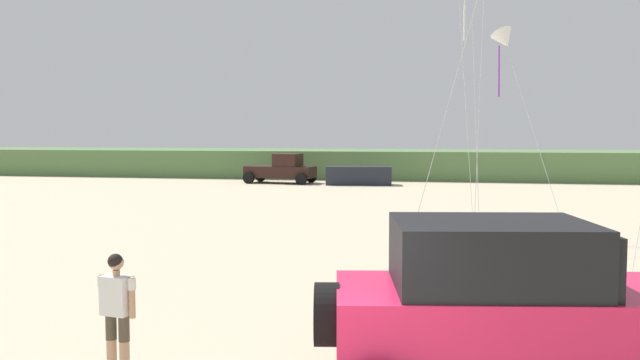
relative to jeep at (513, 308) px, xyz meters
The scene contains 6 objects.
dune_ridge 42.67m from the jeep, 96.10° to the left, with size 90.00×9.00×2.05m, color #567A47.
jeep is the anchor object (origin of this frame).
person_watching 5.24m from the jeep, behind, with size 0.61×0.36×1.67m.
distant_pickup 36.55m from the jeep, 108.88° to the left, with size 4.77×2.81×1.98m.
distant_sedan 34.80m from the jeep, 100.90° to the left, with size 4.20×1.70×1.20m, color #1E232D.
kite_pink_ribbon 15.31m from the jeep, 86.37° to the left, with size 2.29×3.26×6.78m.
Camera 1 is at (1.25, -5.56, 3.30)m, focal length 36.93 mm.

